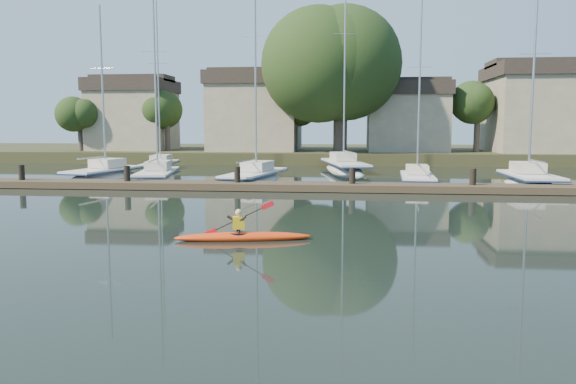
# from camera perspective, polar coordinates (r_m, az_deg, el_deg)

# --- Properties ---
(ground) EXTENTS (160.00, 160.00, 0.00)m
(ground) POSITION_cam_1_polar(r_m,az_deg,el_deg) (15.45, -4.49, -5.73)
(ground) COLOR black
(ground) RESTS_ON ground
(kayak) EXTENTS (4.06, 1.29, 1.29)m
(kayak) POSITION_cam_1_polar(r_m,az_deg,el_deg) (16.50, -4.64, -4.37)
(kayak) COLOR red
(kayak) RESTS_ON ground
(dock) EXTENTS (34.00, 2.00, 1.80)m
(dock) POSITION_cam_1_polar(r_m,az_deg,el_deg) (29.12, 0.63, 0.60)
(dock) COLOR #433726
(dock) RESTS_ON ground
(sailboat_0) EXTENTS (3.41, 7.87, 12.09)m
(sailboat_0) POSITION_cam_1_polar(r_m,az_deg,el_deg) (37.67, -18.17, 1.05)
(sailboat_0) COLOR silver
(sailboat_0) RESTS_ON ground
(sailboat_1) EXTENTS (3.50, 8.43, 13.40)m
(sailboat_1) POSITION_cam_1_polar(r_m,az_deg,el_deg) (35.38, -13.12, 0.89)
(sailboat_1) COLOR silver
(sailboat_1) RESTS_ON ground
(sailboat_2) EXTENTS (3.48, 9.10, 14.70)m
(sailboat_2) POSITION_cam_1_polar(r_m,az_deg,el_deg) (33.64, -3.38, 0.75)
(sailboat_2) COLOR silver
(sailboat_2) RESTS_ON ground
(sailboat_3) EXTENTS (2.35, 7.23, 11.49)m
(sailboat_3) POSITION_cam_1_polar(r_m,az_deg,el_deg) (33.05, 12.97, 0.51)
(sailboat_3) COLOR silver
(sailboat_3) RESTS_ON ground
(sailboat_4) EXTENTS (2.33, 7.49, 12.69)m
(sailboat_4) POSITION_cam_1_polar(r_m,az_deg,el_deg) (34.29, 23.26, 0.29)
(sailboat_4) COLOR silver
(sailboat_4) RESTS_ON ground
(sailboat_5) EXTENTS (2.95, 8.45, 13.71)m
(sailboat_5) POSITION_cam_1_polar(r_m,az_deg,el_deg) (43.92, -12.87, 2.02)
(sailboat_5) COLOR silver
(sailboat_5) RESTS_ON ground
(sailboat_6) EXTENTS (4.43, 11.07, 17.22)m
(sailboat_6) POSITION_cam_1_polar(r_m,az_deg,el_deg) (42.42, 5.73, 1.96)
(sailboat_6) COLOR silver
(sailboat_6) RESTS_ON ground
(shore) EXTENTS (90.00, 25.25, 12.75)m
(shore) POSITION_cam_1_polar(r_m,az_deg,el_deg) (55.12, 5.01, 6.63)
(shore) COLOR #2B371B
(shore) RESTS_ON ground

